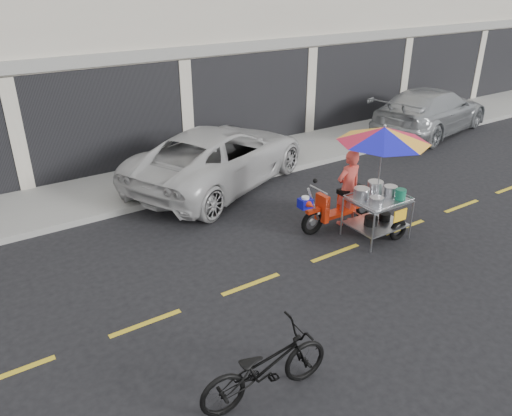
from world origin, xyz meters
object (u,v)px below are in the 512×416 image
white_pickup (220,156)px  silver_pickup (431,111)px  near_bicycle (265,366)px  food_vendor_rig (369,165)px

white_pickup → silver_pickup: size_ratio=1.04×
white_pickup → near_bicycle: (-3.14, -6.69, -0.27)m
silver_pickup → food_vendor_rig: 8.22m
food_vendor_rig → white_pickup: bearing=107.8°
silver_pickup → near_bicycle: bearing=108.4°
white_pickup → near_bicycle: size_ratio=2.95×
near_bicycle → food_vendor_rig: food_vendor_rig is taller
silver_pickup → near_bicycle: 13.32m
silver_pickup → near_bicycle: silver_pickup is taller
white_pickup → silver_pickup: silver_pickup is taller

